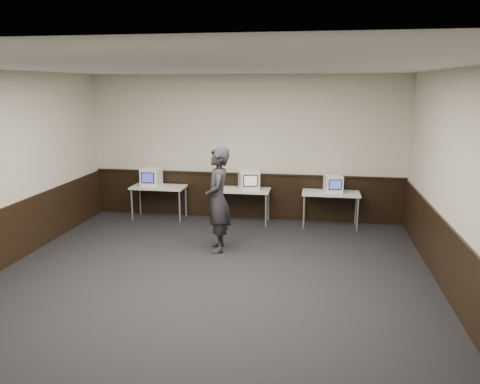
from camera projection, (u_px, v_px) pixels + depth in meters
name	position (u px, v px, depth m)	size (l,w,h in m)	color
floor	(204.00, 291.00, 6.87)	(8.00, 8.00, 0.00)	black
ceiling	(200.00, 67.00, 6.15)	(8.00, 8.00, 0.00)	white
back_wall	(245.00, 148.00, 10.36)	(7.00, 7.00, 0.00)	beige
front_wall	(34.00, 330.00, 2.67)	(7.00, 7.00, 0.00)	beige
right_wall	(469.00, 194.00, 5.96)	(8.00, 8.00, 0.00)	beige
wainscot_back	(245.00, 196.00, 10.59)	(6.98, 0.04, 1.00)	black
wainscot_right	(458.00, 275.00, 6.21)	(0.04, 7.98, 1.00)	black
wainscot_rail	(245.00, 174.00, 10.45)	(6.98, 0.06, 0.04)	black
desk_left	(159.00, 189.00, 10.48)	(1.20, 0.60, 0.75)	silver
desk_center	(242.00, 192.00, 10.18)	(1.20, 0.60, 0.75)	silver
desk_right	(331.00, 196.00, 9.88)	(1.20, 0.60, 0.75)	silver
emac_left	(151.00, 177.00, 10.47)	(0.41, 0.44, 0.40)	white
emac_center	(249.00, 180.00, 10.12)	(0.53, 0.55, 0.42)	white
emac_right	(333.00, 184.00, 9.86)	(0.42, 0.44, 0.36)	white
person	(218.00, 200.00, 8.39)	(0.69, 0.45, 1.89)	black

